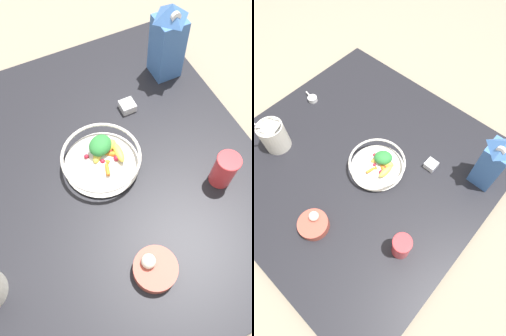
% 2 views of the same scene
% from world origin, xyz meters
% --- Properties ---
extents(ground_plane, '(6.00, 6.00, 0.00)m').
position_xyz_m(ground_plane, '(0.00, 0.00, 0.00)').
color(ground_plane, gray).
extents(countertop, '(1.13, 1.13, 0.03)m').
position_xyz_m(countertop, '(0.00, 0.00, 0.02)').
color(countertop, black).
rests_on(countertop, ground_plane).
extents(fruit_bowl, '(0.25, 0.25, 0.09)m').
position_xyz_m(fruit_bowl, '(0.09, 0.03, 0.07)').
color(fruit_bowl, silver).
rests_on(fruit_bowl, countertop).
extents(milk_carton, '(0.09, 0.09, 0.28)m').
position_xyz_m(milk_carton, '(0.45, 0.29, 0.17)').
color(milk_carton, '#3D6BB2').
rests_on(milk_carton, countertop).
extents(yogurt_tub, '(0.11, 0.13, 0.24)m').
position_xyz_m(yogurt_tub, '(-0.34, -0.18, 0.11)').
color(yogurt_tub, silver).
rests_on(yogurt_tub, countertop).
extents(drinking_cup, '(0.07, 0.07, 0.12)m').
position_xyz_m(drinking_cup, '(0.39, -0.17, 0.09)').
color(drinking_cup, '#DB383D').
rests_on(drinking_cup, countertop).
extents(spice_jar, '(0.05, 0.05, 0.03)m').
position_xyz_m(spice_jar, '(0.25, 0.19, 0.04)').
color(spice_jar, silver).
rests_on(spice_jar, countertop).
extents(measuring_scoop, '(0.09, 0.05, 0.02)m').
position_xyz_m(measuring_scoop, '(-0.44, 0.11, 0.04)').
color(measuring_scoop, white).
rests_on(measuring_scoop, countertop).
extents(garlic_bowl, '(0.12, 0.12, 0.07)m').
position_xyz_m(garlic_bowl, '(0.08, -0.33, 0.06)').
color(garlic_bowl, '#B24C3D').
rests_on(garlic_bowl, countertop).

